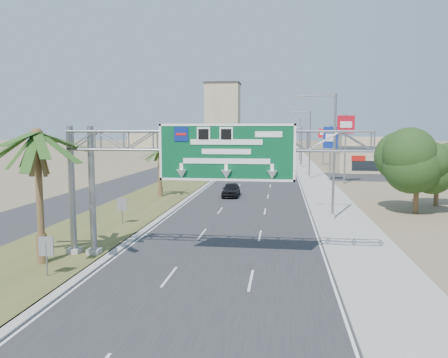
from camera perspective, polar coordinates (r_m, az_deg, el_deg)
ground at (r=15.37m, az=-6.46°, el=-21.37°), size 600.00×600.00×0.00m
road at (r=123.44m, az=5.91°, el=2.99°), size 12.00×300.00×0.02m
sidewalk_right at (r=123.50m, az=9.86°, el=2.95°), size 4.00×300.00×0.10m
median_grass at (r=124.12m, az=1.29°, el=3.07°), size 7.00×300.00×0.12m
opposing_road at (r=125.07m, az=-1.91°, el=3.07°), size 8.00×300.00×0.02m
sign_gantry at (r=23.56m, az=-3.35°, el=3.70°), size 16.75×1.24×7.50m
palm_near at (r=24.63m, az=-23.27°, el=5.35°), size 5.70×5.70×8.35m
palm_row_b at (r=47.04m, az=-8.41°, el=3.54°), size 3.99×3.99×5.95m
palm_row_c at (r=62.55m, az=-4.40°, el=4.97°), size 3.99×3.99×6.75m
palm_row_d at (r=80.28m, az=-1.75°, el=4.39°), size 3.99×3.99×5.45m
palm_row_e at (r=99.05m, az=0.02°, el=5.15°), size 3.99×3.99×6.15m
palm_row_f at (r=123.89m, az=1.52°, el=5.21°), size 3.99×3.99×5.75m
streetlight_near at (r=35.50m, az=13.85°, el=2.21°), size 3.27×0.44×10.00m
streetlight_mid at (r=65.36m, az=10.96°, el=4.08°), size 3.27×0.44×10.00m
streetlight_far at (r=101.30m, az=9.74°, el=4.87°), size 3.27×0.44×10.00m
signal_mast at (r=85.22m, az=8.72°, el=4.73°), size 10.28×0.71×8.00m
store_building at (r=81.52m, az=20.70°, el=2.32°), size 18.00×10.00×4.00m
oak_near at (r=40.97m, az=23.99°, el=2.14°), size 4.50×4.50×6.80m
oak_far at (r=45.73m, az=26.14°, el=1.53°), size 3.50×3.50×5.60m
median_signback_a at (r=22.92m, az=-22.20°, el=-8.51°), size 0.75×0.08×2.08m
median_signback_b at (r=33.85m, az=-13.17°, el=-3.50°), size 0.75×0.08×2.08m
tower_distant at (r=265.76m, az=-0.18°, el=8.57°), size 20.00×16.00×35.00m
building_distant_left at (r=179.86m, az=-8.15°, el=4.96°), size 24.00×14.00×6.00m
building_distant_right at (r=155.56m, az=17.38°, el=4.34°), size 20.00×12.00×5.00m
car_left_lane at (r=47.32m, az=0.91°, el=-1.41°), size 1.86×4.47×1.51m
car_mid_lane at (r=77.50m, az=3.86°, el=1.52°), size 1.84×4.06×1.29m
car_right_lane at (r=92.09m, az=6.92°, el=2.32°), size 2.53×5.43×1.50m
car_far at (r=98.07m, az=4.98°, el=2.55°), size 2.38×5.01×1.41m
pole_sign_red_near at (r=60.44m, az=15.62°, el=6.32°), size 2.36×1.09×9.33m
pole_sign_blue at (r=63.19m, az=13.75°, el=4.99°), size 1.99×0.91×7.87m
pole_sign_red_far at (r=92.04m, az=12.88°, el=5.50°), size 2.21×0.77×7.70m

